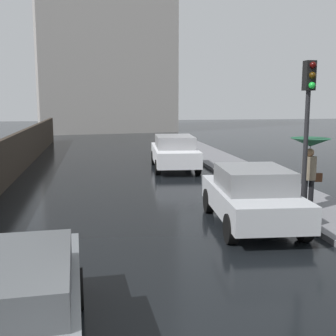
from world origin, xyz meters
The scene contains 6 objects.
car_silver_near_kerb centered at (2.78, 6.72, 0.77)m, with size 2.13×4.12×1.49m.
car_grey_mid_road centered at (-2.08, 1.48, 0.72)m, with size 1.93×4.66×1.36m.
car_white_far_ahead centered at (2.44, 15.69, 0.79)m, with size 2.19×4.66×1.52m.
pedestrian_with_umbrella_near centered at (4.72, 7.57, 1.69)m, with size 1.08×1.08×1.96m.
traffic_light centered at (4.38, 7.16, 2.92)m, with size 0.26×0.39×3.98m.
distant_tower centered at (-0.18, 40.25, 12.44)m, with size 13.72×10.60×24.89m.
Camera 1 is at (-1.02, -3.27, 3.16)m, focal length 46.02 mm.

